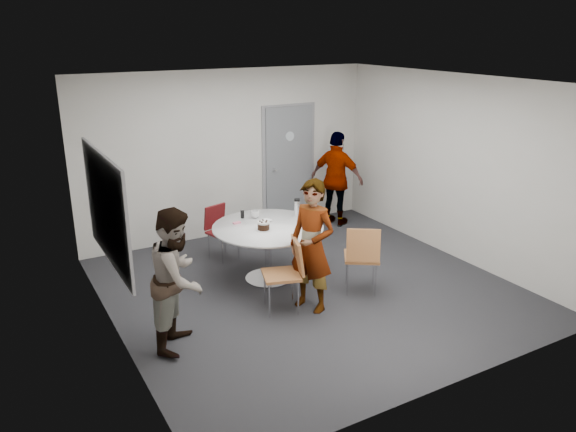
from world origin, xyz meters
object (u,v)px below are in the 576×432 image
chair_far (219,227)px  person_main (312,246)px  chair_near_right (362,253)px  chair_near_left (289,267)px  person_right (337,179)px  whiteboard (106,209)px  table (269,233)px  person_left (178,278)px  door (289,166)px

chair_far → person_main: 2.10m
chair_near_right → chair_near_left: bearing=-151.5°
person_main → person_right: bearing=116.0°
chair_near_right → person_main: person_main is taller
whiteboard → chair_near_left: whiteboard is taller
chair_near_right → table: bearing=163.6°
table → person_left: bearing=-148.4°
chair_near_right → chair_far: bearing=152.3°
table → person_left: person_left is taller
person_main → person_left: size_ratio=1.05×
chair_far → person_right: size_ratio=0.49×
person_right → table: bearing=94.3°
chair_near_right → chair_far: size_ratio=1.15×
table → person_main: 1.00m
whiteboard → chair_far: (1.86, 1.37, -0.96)m
chair_near_left → chair_far: (-0.08, 1.94, -0.07)m
door → chair_near_right: size_ratio=2.29×
whiteboard → chair_near_right: 3.17m
door → person_right: (0.65, -0.53, -0.20)m
table → person_right: person_right is taller
chair_far → person_right: (2.36, 0.38, 0.33)m
door → person_main: (-1.36, -2.95, -0.21)m
chair_near_left → whiteboard: bearing=91.8°
whiteboard → table: size_ratio=1.27×
chair_far → person_left: size_ratio=0.52×
whiteboard → chair_far: 2.50m
chair_near_right → person_left: size_ratio=0.59×
person_main → chair_near_left: bearing=-135.8°
table → chair_far: bearing=105.3°
whiteboard → table: whiteboard is taller
person_right → door: bearing=20.5°
chair_far → chair_near_left: bearing=75.8°
person_main → person_left: (-1.68, -0.01, -0.04)m
person_left → person_right: bearing=-19.9°
door → chair_near_left: 3.31m
whiteboard → table: bearing=8.5°
door → person_right: door is taller
whiteboard → person_main: 2.39m
whiteboard → person_right: 4.61m
person_main → table: bearing=158.9°
door → chair_near_right: door is taller
chair_near_left → person_main: (0.26, -0.10, 0.26)m
whiteboard → chair_far: bearing=36.5°
person_main → chair_far: bearing=165.3°
whiteboard → person_main: size_ratio=1.16×
person_main → whiteboard: bearing=-131.2°
table → chair_far: table is taller
chair_near_left → table: bearing=4.9°
whiteboard → chair_near_right: size_ratio=2.05×
door → table: 2.44m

